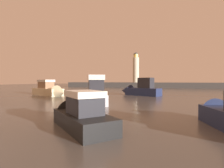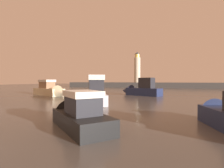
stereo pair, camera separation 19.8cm
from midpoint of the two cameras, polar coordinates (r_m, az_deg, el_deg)
The scene contains 7 objects.
ground_plane at distance 37.17m, azimuth 8.56°, elevation -3.05°, with size 220.00×220.00×0.00m, color #4C4742.
breakwater at distance 71.40m, azimuth 14.47°, elevation -0.33°, with size 76.49×6.68×1.99m, color #423F3D.
lighthouse at distance 72.87m, azimuth 8.24°, elevation 5.10°, with size 2.47×2.47×12.35m.
motorboat_0 at distance 32.81m, azimuth 8.92°, elevation -1.84°, with size 8.31×4.99×3.62m.
motorboat_2 at distance 10.89m, azimuth -11.35°, elevation -9.40°, with size 6.16×5.45×2.57m.
motorboat_3 at distance 21.46m, azimuth -5.20°, elevation -3.28°, with size 5.57×7.53×3.71m.
motorboat_5 at distance 33.36m, azimuth -18.84°, elevation -1.95°, with size 9.11×5.44×3.32m.
Camera 2 is at (7.93, -1.50, 2.63)m, focal length 28.28 mm.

